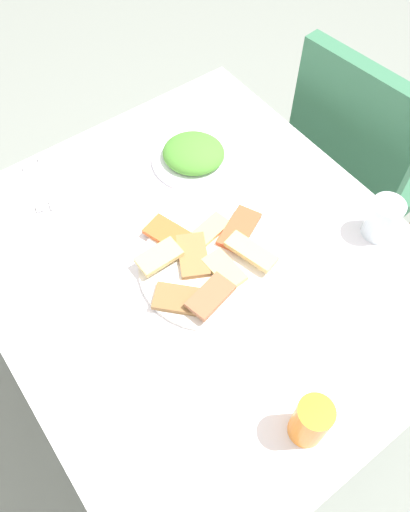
{
  "coord_description": "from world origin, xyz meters",
  "views": [
    {
      "loc": [
        0.5,
        -0.36,
        1.7
      ],
      "look_at": [
        0.01,
        0.0,
        0.76
      ],
      "focal_mm": 35.42,
      "sensor_mm": 36.0,
      "label": 1
    }
  ],
  "objects": [
    {
      "name": "paper_napkin",
      "position": [
        -0.42,
        -0.2,
        0.74
      ],
      "size": [
        0.15,
        0.15,
        0.0
      ],
      "primitive_type": "cube",
      "rotation": [
        0.0,
        0.0,
        -0.13
      ],
      "color": "white",
      "rests_on": "dining_table"
    },
    {
      "name": "spoon",
      "position": [
        -0.42,
        -0.18,
        0.74
      ],
      "size": [
        0.19,
        0.06,
        0.0
      ],
      "primitive_type": "cube",
      "rotation": [
        0.0,
        0.0,
        -0.28
      ],
      "color": "silver",
      "rests_on": "paper_napkin"
    },
    {
      "name": "drinking_glass",
      "position": [
        0.18,
        0.38,
        0.79
      ],
      "size": [
        0.08,
        0.08,
        0.1
      ],
      "primitive_type": "cylinder",
      "color": "silver",
      "rests_on": "dining_table"
    },
    {
      "name": "soda_can",
      "position": [
        0.42,
        -0.07,
        0.8
      ],
      "size": [
        0.08,
        0.08,
        0.12
      ],
      "primitive_type": "cylinder",
      "rotation": [
        0.0,
        0.0,
        0.31
      ],
      "color": "orange",
      "rests_on": "dining_table"
    },
    {
      "name": "fork",
      "position": [
        -0.42,
        -0.22,
        0.74
      ],
      "size": [
        0.16,
        0.05,
        0.0
      ],
      "primitive_type": "cube",
      "rotation": [
        0.0,
        0.0,
        -0.22
      ],
      "color": "silver",
      "rests_on": "paper_napkin"
    },
    {
      "name": "ground_plane",
      "position": [
        0.0,
        0.0,
        0.0
      ],
      "size": [
        6.0,
        6.0,
        0.0
      ],
      "primitive_type": "plane",
      "color": "gray"
    },
    {
      "name": "salad_plate_greens",
      "position": [
        -0.26,
        0.17,
        0.76
      ],
      "size": [
        0.22,
        0.22,
        0.06
      ],
      "color": "white",
      "rests_on": "dining_table"
    },
    {
      "name": "pide_platter",
      "position": [
        0.02,
        0.0,
        0.75
      ],
      "size": [
        0.34,
        0.35,
        0.04
      ],
      "color": "white",
      "rests_on": "dining_table"
    },
    {
      "name": "dining_chair",
      "position": [
        -0.13,
        0.72,
        0.51
      ],
      "size": [
        0.46,
        0.47,
        0.91
      ],
      "color": "#346E4C",
      "rests_on": "ground_plane"
    },
    {
      "name": "dining_table",
      "position": [
        0.0,
        0.0,
        0.65
      ],
      "size": [
        1.06,
        0.92,
        0.73
      ],
      "color": "white",
      "rests_on": "ground_plane"
    }
  ]
}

